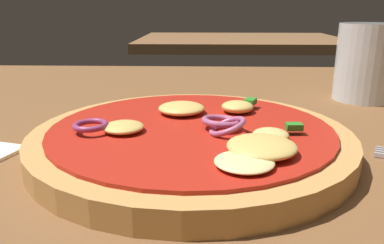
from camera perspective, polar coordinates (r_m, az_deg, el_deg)
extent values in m
cube|color=brown|center=(0.32, -3.37, -9.30)|extent=(1.27, 1.06, 0.04)
cylinder|color=tan|center=(0.34, -0.12, -2.66)|extent=(0.28, 0.28, 0.02)
cylinder|color=red|center=(0.34, -0.12, -0.87)|extent=(0.25, 0.25, 0.00)
ellipsoid|color=#F4DB8E|center=(0.25, 7.83, -5.90)|extent=(0.04, 0.04, 0.01)
ellipsoid|color=#E5BC60|center=(0.28, 10.40, -3.60)|extent=(0.05, 0.05, 0.01)
ellipsoid|color=#EFCC72|center=(0.29, 11.93, -3.14)|extent=(0.03, 0.03, 0.01)
ellipsoid|color=#E5BC60|center=(0.38, 6.82, 2.28)|extent=(0.03, 0.03, 0.01)
ellipsoid|color=#E5BC60|center=(0.37, -1.59, 2.08)|extent=(0.05, 0.05, 0.01)
ellipsoid|color=#EFCC72|center=(0.31, 11.70, -1.88)|extent=(0.03, 0.03, 0.01)
ellipsoid|color=#E5BC60|center=(0.32, -10.23, -0.75)|extent=(0.03, 0.03, 0.01)
torus|color=#B25984|center=(0.32, 5.32, -0.65)|extent=(0.03, 0.03, 0.02)
torus|color=#93386B|center=(0.33, -14.94, -0.47)|extent=(0.03, 0.03, 0.01)
torus|color=#B25984|center=(0.33, 4.37, 0.11)|extent=(0.05, 0.05, 0.01)
cube|color=#2D8C28|center=(0.40, 8.69, 3.04)|extent=(0.02, 0.02, 0.01)
cube|color=#2D8C28|center=(0.32, 15.02, -0.67)|extent=(0.01, 0.01, 0.01)
cube|color=red|center=(0.28, 9.80, -3.17)|extent=(0.01, 0.01, 0.00)
cylinder|color=silver|center=(0.57, 24.72, 8.10)|extent=(0.08, 0.08, 0.10)
cylinder|color=gold|center=(0.57, 24.52, 6.52)|extent=(0.07, 0.07, 0.07)
cylinder|color=white|center=(0.57, 25.01, 10.46)|extent=(0.07, 0.07, 0.01)
cube|color=brown|center=(1.61, 7.30, 11.80)|extent=(0.82, 0.59, 0.04)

